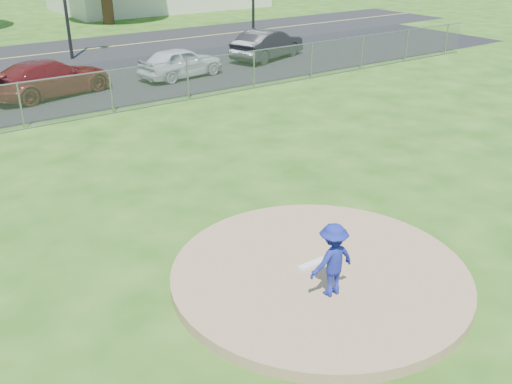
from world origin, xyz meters
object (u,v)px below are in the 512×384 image
Objects in this scene: parked_car_darkred at (51,78)px; parked_car_charcoal at (268,44)px; pitcher at (333,260)px; parked_car_pearl at (181,62)px.

parked_car_charcoal is (10.85, 0.76, 0.03)m from parked_car_darkred.
pitcher reaches higher than parked_car_charcoal.
parked_car_darkred is 1.24× the size of parked_car_pearl.
parked_car_darkred is 10.87m from parked_car_charcoal.
parked_car_charcoal is (5.37, 1.01, 0.07)m from parked_car_pearl.
pitcher is 0.30× the size of parked_car_charcoal.
pitcher reaches higher than parked_car_darkred.
pitcher is 16.26m from parked_car_darkred.
parked_car_darkred is at bearing 78.54° from parked_car_pearl.
parked_car_darkred reaches higher than parked_car_pearl.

